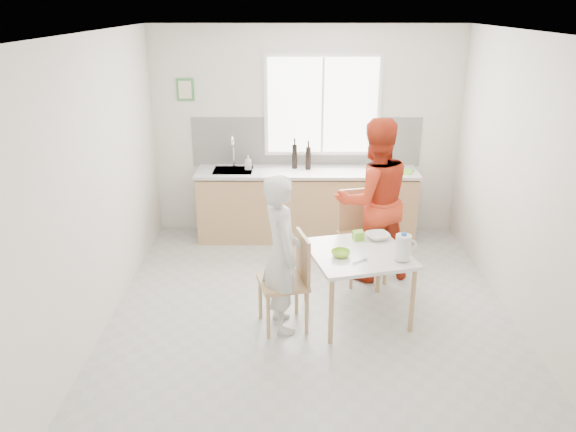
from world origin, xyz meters
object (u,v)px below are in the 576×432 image
milk_jug (403,247)px  wine_bottle_b (308,158)px  dining_table (358,259)px  chair_left (290,277)px  person_red (373,200)px  bowl_white (378,236)px  person_white (281,254)px  chair_far (361,231)px  wine_bottle_a (295,156)px  bowl_green (341,253)px

milk_jug → wine_bottle_b: 2.43m
dining_table → chair_left: 0.69m
dining_table → person_red: bearing=74.2°
bowl_white → wine_bottle_b: wine_bottle_b is taller
person_white → wine_bottle_b: 2.32m
chair_far → person_red: person_red is taller
person_white → person_red: size_ratio=0.84×
dining_table → wine_bottle_a: size_ratio=3.46×
person_red → wine_bottle_b: (-0.68, 1.20, 0.16)m
chair_far → person_red: (0.12, 0.00, 0.36)m
chair_far → person_white: (-0.87, -1.08, 0.21)m
milk_jug → bowl_white: bearing=92.6°
bowl_white → milk_jug: bearing=-73.0°
bowl_white → person_red: bearing=87.6°
dining_table → bowl_white: bearing=54.3°
bowl_white → chair_left: bearing=-151.2°
chair_left → person_red: person_red is taller
bowl_green → wine_bottle_b: size_ratio=0.59×
wine_bottle_a → bowl_white: bearing=-65.4°
wine_bottle_a → dining_table: bearing=-74.2°
chair_left → chair_far: 1.32m
person_red → chair_far: bearing=-12.5°
chair_left → milk_jug: 1.09m
dining_table → chair_far: chair_far is taller
dining_table → wine_bottle_b: (-0.43, 2.09, 0.44)m
person_red → chair_left: bearing=34.9°
bowl_green → person_red: bearing=66.4°
person_red → bowl_white: bearing=73.1°
person_white → wine_bottle_a: person_white is taller
dining_table → wine_bottle_a: (-0.60, 2.13, 0.45)m
chair_left → person_white: bearing=-90.0°
person_white → bowl_white: 1.09m
milk_jug → wine_bottle_b: wine_bottle_b is taller
bowl_green → bowl_white: size_ratio=0.76×
chair_left → dining_table: bearing=90.0°
chair_left → bowl_white: (0.89, 0.49, 0.21)m
chair_far → bowl_green: (-0.31, -0.99, 0.17)m
bowl_green → milk_jug: bearing=-9.3°
dining_table → person_red: size_ratio=0.61×
bowl_green → wine_bottle_b: (-0.25, 2.19, 0.34)m
person_red → bowl_green: bearing=51.9°
person_white → bowl_green: size_ratio=8.56×
wine_bottle_a → wine_bottle_b: 0.18m
person_red → wine_bottle_a: 1.52m
milk_jug → chair_left: bearing=164.4°
dining_table → chair_far: bearing=81.5°
wine_bottle_a → wine_bottle_b: (0.18, -0.05, -0.01)m
bowl_green → wine_bottle_b: 2.23m
person_red → bowl_green: person_red is taller
dining_table → bowl_white: 0.40m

